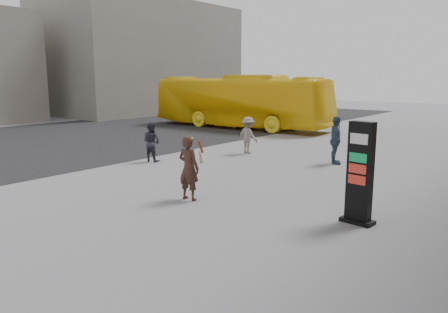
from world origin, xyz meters
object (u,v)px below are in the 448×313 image
Objects in this scene: woman at (189,167)px; pedestrian_a at (152,142)px; info_pylon at (360,173)px; pedestrian_c at (336,140)px; pedestrian_b at (248,135)px; bus at (240,101)px.

woman is 1.14× the size of pedestrian_a.
info_pylon reaches higher than pedestrian_a.
pedestrian_c reaches higher than pedestrian_a.
pedestrian_c is at bearing -168.99° from pedestrian_b.
pedestrian_c is (3.98, 0.17, 0.12)m from pedestrian_b.
woman is at bearing -150.11° from bus.
bus is at bearing 21.10° from pedestrian_c.
bus is at bearing 141.33° from info_pylon.
woman is 7.18m from pedestrian_c.
pedestrian_b is at bearing 147.61° from info_pylon.
woman reaches higher than pedestrian_a.
pedestrian_a is at bearing -162.06° from bus.
bus is (-13.45, 13.60, 0.54)m from info_pylon.
woman is 17.21m from bus.
bus is at bearing -42.86° from pedestrian_b.
bus is 6.67× the size of pedestrian_c.
info_pylon is 6.98m from pedestrian_c.
bus is at bearing -62.21° from woman.
pedestrian_b is (-7.33, 5.94, -0.37)m from info_pylon.
info_pylon is at bearing -171.30° from woman.
pedestrian_b is 3.98m from pedestrian_c.
pedestrian_a is at bearing 71.74° from pedestrian_b.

